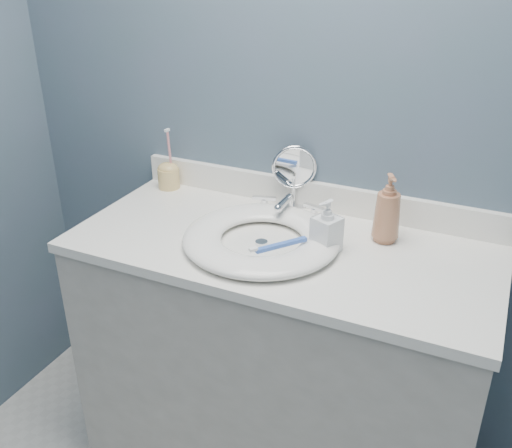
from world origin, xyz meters
The scene contains 12 objects.
back_wall centered at (0.00, 1.25, 1.20)m, with size 2.20×0.02×2.40m, color #445C67.
vanity_cabinet centered at (0.00, 0.97, 0.42)m, with size 1.20×0.55×0.85m, color #BDB6AD.
countertop centered at (0.00, 0.97, 0.86)m, with size 1.22×0.57×0.03m, color white.
backsplash centered at (0.00, 1.24, 0.93)m, with size 1.22×0.02×0.09m, color white.
basin centered at (-0.05, 0.94, 0.90)m, with size 0.45×0.45×0.04m, color white, non-canonical shape.
drain centered at (-0.05, 0.94, 0.88)m, with size 0.04×0.04×0.01m, color silver.
faucet centered at (-0.05, 1.14, 0.91)m, with size 0.25×0.13×0.07m.
makeup_mirror centered at (-0.06, 1.21, 1.00)m, with size 0.14×0.08×0.21m.
soap_bottle_amber centered at (0.26, 1.11, 0.98)m, with size 0.08×0.08×0.20m, color #A46A4A.
soap_bottle_clear centered at (0.13, 0.98, 0.96)m, with size 0.07×0.07×0.15m, color silver.
toothbrush_holder centered at (-0.51, 1.19, 0.93)m, with size 0.08×0.08×0.22m.
toothbrush_lying centered at (0.03, 0.88, 0.92)m, with size 0.12×0.15×0.02m.
Camera 1 is at (0.54, -0.36, 1.66)m, focal length 40.00 mm.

